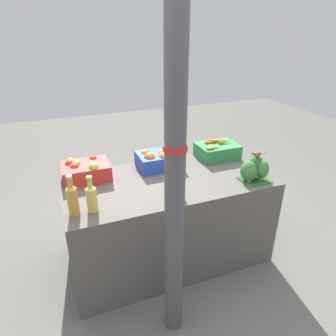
{
  "coord_description": "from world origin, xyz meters",
  "views": [
    {
      "loc": [
        -0.77,
        -1.97,
        1.87
      ],
      "look_at": [
        0.0,
        0.0,
        0.86
      ],
      "focal_mm": 32.0,
      "sensor_mm": 36.0,
      "label": 1
    }
  ],
  "objects_px": {
    "juice_bottle_golden": "(92,197)",
    "sparrow_bird": "(257,154)",
    "broccoli_pile": "(254,170)",
    "juice_bottle_amber": "(72,199)",
    "orange_crate": "(159,159)",
    "pickle_jar": "(175,188)",
    "support_pole": "(175,168)",
    "carrot_crate": "(217,150)",
    "apple_crate": "(85,170)"
  },
  "relations": [
    {
      "from": "juice_bottle_amber",
      "to": "carrot_crate",
      "type": "bearing_deg",
      "value": 20.27
    },
    {
      "from": "broccoli_pile",
      "to": "juice_bottle_amber",
      "type": "xyz_separation_m",
      "value": [
        -1.36,
        0.02,
        0.03
      ]
    },
    {
      "from": "juice_bottle_golden",
      "to": "carrot_crate",
      "type": "bearing_deg",
      "value": 22.05
    },
    {
      "from": "carrot_crate",
      "to": "pickle_jar",
      "type": "bearing_deg",
      "value": -141.66
    },
    {
      "from": "support_pole",
      "to": "carrot_crate",
      "type": "bearing_deg",
      "value": 48.49
    },
    {
      "from": "apple_crate",
      "to": "juice_bottle_golden",
      "type": "bearing_deg",
      "value": -92.35
    },
    {
      "from": "orange_crate",
      "to": "pickle_jar",
      "type": "relative_size",
      "value": 3.16
    },
    {
      "from": "carrot_crate",
      "to": "broccoli_pile",
      "type": "height_order",
      "value": "broccoli_pile"
    },
    {
      "from": "apple_crate",
      "to": "juice_bottle_amber",
      "type": "bearing_deg",
      "value": -105.62
    },
    {
      "from": "broccoli_pile",
      "to": "carrot_crate",
      "type": "bearing_deg",
      "value": 93.55
    },
    {
      "from": "juice_bottle_golden",
      "to": "sparrow_bird",
      "type": "xyz_separation_m",
      "value": [
        1.26,
        -0.01,
        0.11
      ]
    },
    {
      "from": "support_pole",
      "to": "broccoli_pile",
      "type": "relative_size",
      "value": 10.24
    },
    {
      "from": "broccoli_pile",
      "to": "support_pole",
      "type": "bearing_deg",
      "value": -154.26
    },
    {
      "from": "juice_bottle_amber",
      "to": "sparrow_bird",
      "type": "xyz_separation_m",
      "value": [
        1.38,
        -0.01,
        0.1
      ]
    },
    {
      "from": "broccoli_pile",
      "to": "sparrow_bird",
      "type": "distance_m",
      "value": 0.13
    },
    {
      "from": "juice_bottle_amber",
      "to": "pickle_jar",
      "type": "relative_size",
      "value": 2.49
    },
    {
      "from": "carrot_crate",
      "to": "juice_bottle_amber",
      "type": "relative_size",
      "value": 1.27
    },
    {
      "from": "juice_bottle_golden",
      "to": "pickle_jar",
      "type": "distance_m",
      "value": 0.58
    },
    {
      "from": "apple_crate",
      "to": "orange_crate",
      "type": "xyz_separation_m",
      "value": [
        0.62,
        -0.01,
        0.0
      ]
    },
    {
      "from": "sparrow_bird",
      "to": "carrot_crate",
      "type": "bearing_deg",
      "value": -83.86
    },
    {
      "from": "carrot_crate",
      "to": "pickle_jar",
      "type": "xyz_separation_m",
      "value": [
        -0.63,
        -0.5,
        -0.01
      ]
    },
    {
      "from": "sparrow_bird",
      "to": "broccoli_pile",
      "type": "bearing_deg",
      "value": 28.88
    },
    {
      "from": "orange_crate",
      "to": "juice_bottle_golden",
      "type": "bearing_deg",
      "value": -143.09
    },
    {
      "from": "juice_bottle_amber",
      "to": "sparrow_bird",
      "type": "distance_m",
      "value": 1.38
    },
    {
      "from": "apple_crate",
      "to": "broccoli_pile",
      "type": "height_order",
      "value": "broccoli_pile"
    },
    {
      "from": "orange_crate",
      "to": "pickle_jar",
      "type": "height_order",
      "value": "orange_crate"
    },
    {
      "from": "juice_bottle_amber",
      "to": "sparrow_bird",
      "type": "relative_size",
      "value": 2.1
    },
    {
      "from": "carrot_crate",
      "to": "juice_bottle_amber",
      "type": "height_order",
      "value": "juice_bottle_amber"
    },
    {
      "from": "support_pole",
      "to": "carrot_crate",
      "type": "xyz_separation_m",
      "value": [
        0.81,
        0.91,
        -0.36
      ]
    },
    {
      "from": "apple_crate",
      "to": "carrot_crate",
      "type": "relative_size",
      "value": 1.0
    },
    {
      "from": "orange_crate",
      "to": "pickle_jar",
      "type": "xyz_separation_m",
      "value": [
        -0.06,
        -0.49,
        -0.02
      ]
    },
    {
      "from": "support_pole",
      "to": "pickle_jar",
      "type": "bearing_deg",
      "value": 66.85
    },
    {
      "from": "carrot_crate",
      "to": "juice_bottle_golden",
      "type": "relative_size",
      "value": 1.41
    },
    {
      "from": "carrot_crate",
      "to": "juice_bottle_golden",
      "type": "distance_m",
      "value": 1.31
    },
    {
      "from": "support_pole",
      "to": "sparrow_bird",
      "type": "relative_size",
      "value": 17.57
    },
    {
      "from": "support_pole",
      "to": "juice_bottle_golden",
      "type": "distance_m",
      "value": 0.67
    },
    {
      "from": "orange_crate",
      "to": "juice_bottle_amber",
      "type": "distance_m",
      "value": 0.9
    },
    {
      "from": "broccoli_pile",
      "to": "juice_bottle_amber",
      "type": "distance_m",
      "value": 1.36
    },
    {
      "from": "juice_bottle_golden",
      "to": "sparrow_bird",
      "type": "height_order",
      "value": "juice_bottle_golden"
    },
    {
      "from": "support_pole",
      "to": "orange_crate",
      "type": "xyz_separation_m",
      "value": [
        0.24,
        0.9,
        -0.35
      ]
    },
    {
      "from": "broccoli_pile",
      "to": "sparrow_bird",
      "type": "relative_size",
      "value": 1.72
    },
    {
      "from": "pickle_jar",
      "to": "sparrow_bird",
      "type": "xyz_separation_m",
      "value": [
        0.68,
        -0.0,
        0.16
      ]
    },
    {
      "from": "carrot_crate",
      "to": "pickle_jar",
      "type": "height_order",
      "value": "carrot_crate"
    },
    {
      "from": "carrot_crate",
      "to": "juice_bottle_golden",
      "type": "bearing_deg",
      "value": -157.95
    },
    {
      "from": "pickle_jar",
      "to": "broccoli_pile",
      "type": "bearing_deg",
      "value": -0.8
    },
    {
      "from": "pickle_jar",
      "to": "sparrow_bird",
      "type": "relative_size",
      "value": 0.85
    },
    {
      "from": "orange_crate",
      "to": "juice_bottle_amber",
      "type": "xyz_separation_m",
      "value": [
        -0.76,
        -0.48,
        0.04
      ]
    },
    {
      "from": "apple_crate",
      "to": "carrot_crate",
      "type": "bearing_deg",
      "value": -0.06
    },
    {
      "from": "apple_crate",
      "to": "carrot_crate",
      "type": "distance_m",
      "value": 1.19
    },
    {
      "from": "juice_bottle_golden",
      "to": "sparrow_bird",
      "type": "relative_size",
      "value": 1.9
    }
  ]
}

